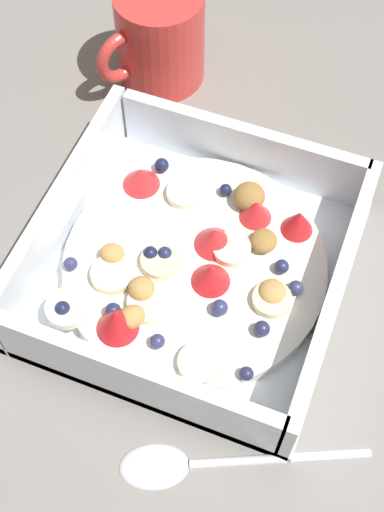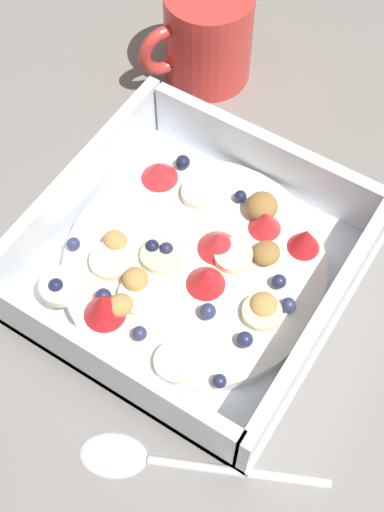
{
  "view_description": "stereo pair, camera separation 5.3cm",
  "coord_description": "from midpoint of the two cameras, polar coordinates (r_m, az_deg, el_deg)",
  "views": [
    {
      "loc": [
        -0.23,
        -0.1,
        0.48
      ],
      "look_at": [
        0.02,
        0.0,
        0.03
      ],
      "focal_mm": 48.95,
      "sensor_mm": 36.0,
      "label": 1
    },
    {
      "loc": [
        -0.21,
        -0.14,
        0.48
      ],
      "look_at": [
        0.02,
        0.0,
        0.03
      ],
      "focal_mm": 48.95,
      "sensor_mm": 36.0,
      "label": 2
    }
  ],
  "objects": [
    {
      "name": "coffee_mug",
      "position": [
        0.66,
        -5.13,
        17.21
      ],
      "size": [
        0.1,
        0.08,
        0.09
      ],
      "color": "red",
      "rests_on": "ground"
    },
    {
      "name": "ground_plane",
      "position": [
        0.54,
        -3.29,
        -3.62
      ],
      "size": [
        2.4,
        2.4,
        0.0
      ],
      "primitive_type": "plane",
      "color": "gray"
    },
    {
      "name": "fruit_bowl",
      "position": [
        0.54,
        -2.82,
        -0.86
      ],
      "size": [
        0.23,
        0.23,
        0.06
      ],
      "color": "white",
      "rests_on": "ground"
    },
    {
      "name": "spoon",
      "position": [
        0.49,
        -3.1,
        -16.79
      ],
      "size": [
        0.09,
        0.17,
        0.01
      ],
      "color": "silver",
      "rests_on": "ground"
    }
  ]
}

